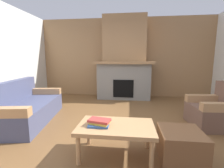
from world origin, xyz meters
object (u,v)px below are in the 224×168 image
object	(u,v)px
couch	(26,108)
ottoman	(180,146)
fireplace	(124,63)
coffee_table	(116,129)
armchair	(215,111)

from	to	relation	value
couch	ottoman	distance (m)	2.96
fireplace	coffee_table	world-z (taller)	fireplace
couch	ottoman	size ratio (longest dim) A/B	3.67
armchair	ottoman	bearing A→B (deg)	-129.91
coffee_table	ottoman	bearing A→B (deg)	-0.92
coffee_table	ottoman	world-z (taller)	coffee_table
armchair	coffee_table	world-z (taller)	armchair
fireplace	coffee_table	distance (m)	3.38
ottoman	coffee_table	bearing A→B (deg)	179.08
couch	ottoman	bearing A→B (deg)	-19.35
coffee_table	ottoman	distance (m)	0.84
ottoman	couch	bearing A→B (deg)	160.65
couch	coffee_table	xyz separation A→B (m)	(1.97, -0.97, 0.09)
fireplace	coffee_table	xyz separation A→B (m)	(0.04, -3.29, -0.79)
fireplace	coffee_table	bearing A→B (deg)	-89.39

